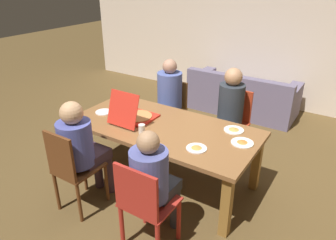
# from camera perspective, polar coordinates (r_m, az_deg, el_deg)

# --- Properties ---
(ground_plane) EXTENTS (20.00, 20.00, 0.00)m
(ground_plane) POSITION_cam_1_polar(r_m,az_deg,el_deg) (3.95, -0.80, -10.58)
(ground_plane) COLOR brown
(back_wall) EXTENTS (7.64, 0.12, 2.97)m
(back_wall) POSITION_cam_1_polar(r_m,az_deg,el_deg) (6.12, 16.29, 16.72)
(back_wall) COLOR beige
(back_wall) RESTS_ON ground
(dining_table) EXTENTS (2.15, 1.04, 0.73)m
(dining_table) POSITION_cam_1_polar(r_m,az_deg,el_deg) (3.61, -0.86, -2.36)
(dining_table) COLOR brown
(dining_table) RESTS_ON ground
(chair_0) EXTENTS (0.44, 0.44, 0.92)m
(chair_0) POSITION_cam_1_polar(r_m,az_deg,el_deg) (4.27, 11.51, 0.01)
(chair_0) COLOR #B1351C
(chair_0) RESTS_ON ground
(person_0) EXTENTS (0.32, 0.50, 1.26)m
(person_0) POSITION_cam_1_polar(r_m,az_deg,el_deg) (4.06, 11.00, 2.07)
(person_0) COLOR #363F4A
(person_0) RESTS_ON ground
(chair_1) EXTENTS (0.39, 0.38, 0.88)m
(chair_1) POSITION_cam_1_polar(r_m,az_deg,el_deg) (4.64, 0.77, 2.10)
(chair_1) COLOR brown
(chair_1) RESTS_ON ground
(person_1) EXTENTS (0.35, 0.56, 1.24)m
(person_1) POSITION_cam_1_polar(r_m,az_deg,el_deg) (4.44, -0.10, 4.46)
(person_1) COLOR #343B3E
(person_1) RESTS_ON ground
(chair_2) EXTENTS (0.39, 0.44, 0.96)m
(chair_2) POSITION_cam_1_polar(r_m,az_deg,el_deg) (3.34, -17.10, -8.21)
(chair_2) COLOR #5D3217
(chair_2) RESTS_ON ground
(person_2) EXTENTS (0.34, 0.55, 1.21)m
(person_2) POSITION_cam_1_polar(r_m,az_deg,el_deg) (3.33, -15.50, -4.37)
(person_2) COLOR #432F3A
(person_2) RESTS_ON ground
(chair_3) EXTENTS (0.45, 0.41, 0.92)m
(chair_3) POSITION_cam_1_polar(r_m,az_deg,el_deg) (2.81, -4.33, -14.90)
(chair_3) COLOR #AB281F
(chair_3) RESTS_ON ground
(person_3) EXTENTS (0.33, 0.51, 1.18)m
(person_3) POSITION_cam_1_polar(r_m,az_deg,el_deg) (2.78, -2.69, -10.43)
(person_3) COLOR #32333A
(person_3) RESTS_ON ground
(pizza_box_0) EXTENTS (0.39, 0.52, 0.40)m
(pizza_box_0) POSITION_cam_1_polar(r_m,az_deg,el_deg) (3.71, -5.99, 0.80)
(pizza_box_0) COLOR red
(pizza_box_0) RESTS_ON dining_table
(plate_0) EXTENTS (0.22, 0.22, 0.03)m
(plate_0) POSITION_cam_1_polar(r_m,az_deg,el_deg) (3.54, 11.84, -1.74)
(plate_0) COLOR white
(plate_0) RESTS_ON dining_table
(plate_1) EXTENTS (0.20, 0.20, 0.01)m
(plate_1) POSITION_cam_1_polar(r_m,az_deg,el_deg) (3.98, -11.58, 1.43)
(plate_1) COLOR white
(plate_1) RESTS_ON dining_table
(plate_2) EXTENTS (0.21, 0.21, 0.03)m
(plate_2) POSITION_cam_1_polar(r_m,az_deg,el_deg) (3.13, 5.19, -5.07)
(plate_2) COLOR white
(plate_2) RESTS_ON dining_table
(plate_3) EXTENTS (0.23, 0.23, 0.03)m
(plate_3) POSITION_cam_1_polar(r_m,az_deg,el_deg) (3.30, 13.30, -3.98)
(plate_3) COLOR white
(plate_3) RESTS_ON dining_table
(drinking_glass_0) EXTENTS (0.07, 0.07, 0.12)m
(drinking_glass_0) POSITION_cam_1_polar(r_m,az_deg,el_deg) (3.36, -4.76, -1.78)
(drinking_glass_0) COLOR silver
(drinking_glass_0) RESTS_ON dining_table
(drinking_glass_1) EXTENTS (0.07, 0.07, 0.13)m
(drinking_glass_1) POSITION_cam_1_polar(r_m,az_deg,el_deg) (4.08, -8.76, 3.19)
(drinking_glass_1) COLOR #DFC566
(drinking_glass_1) RESTS_ON dining_table
(couch) EXTENTS (1.84, 0.84, 0.75)m
(couch) POSITION_cam_1_polar(r_m,az_deg,el_deg) (5.77, 13.24, 4.03)
(couch) COLOR slate
(couch) RESTS_ON ground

